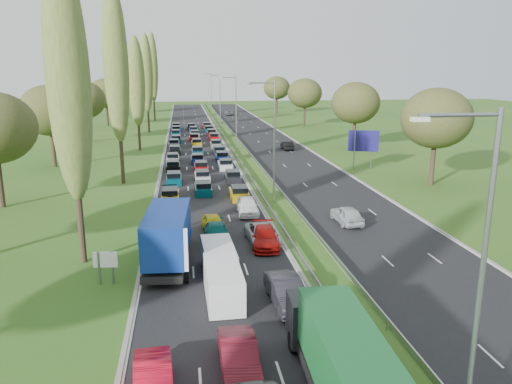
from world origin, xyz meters
TOP-DOWN VIEW (x-y plane):
  - ground at (4.50, 80.00)m, footprint 260.00×260.00m
  - near_carriageway at (-2.25, 82.50)m, footprint 10.50×215.00m
  - far_carriageway at (11.25, 82.50)m, footprint 10.50×215.00m
  - central_reservation at (4.50, 82.50)m, footprint 2.36×215.00m
  - lamp_columns at (4.50, 78.00)m, footprint 0.18×140.18m
  - poplar_row at (-11.50, 68.17)m, footprint 2.80×127.80m
  - woodland_left at (-22.00, 62.63)m, footprint 8.00×166.00m
  - woodland_right at (24.00, 66.67)m, footprint 8.00×153.00m
  - traffic_queue_fill at (-2.27, 77.61)m, footprint 9.13×68.52m
  - near_car_1 at (-5.90, 13.12)m, footprint 1.87×4.56m
  - near_car_2 at (-5.89, 28.61)m, footprint 2.23×4.74m
  - near_car_3 at (-5.88, 44.74)m, footprint 2.00×4.55m
  - near_car_5 at (-2.28, 14.38)m, footprint 1.62×4.61m
  - near_car_7 at (-2.09, 32.00)m, footprint 1.94×4.55m
  - near_car_8 at (-2.14, 34.13)m, footprint 1.94×4.24m
  - near_car_9 at (1.13, 20.53)m, footprint 1.95×4.88m
  - near_car_10 at (1.44, 31.13)m, footprint 2.49×4.98m
  - near_car_11 at (1.49, 30.32)m, footprint 2.36×5.03m
  - near_car_12 at (1.31, 39.05)m, footprint 1.96×4.65m
  - far_car_0 at (9.49, 34.97)m, footprint 2.03×4.62m
  - far_car_1 at (12.80, 76.05)m, footprint 1.54×4.34m
  - far_car_2 at (9.29, 142.41)m, footprint 2.29×4.81m
  - blue_lorry at (-5.60, 27.78)m, footprint 2.64×9.49m
  - green_lorry at (1.40, 10.69)m, footprint 2.27×12.26m
  - white_van_front at (-2.37, 21.89)m, footprint 1.99×5.08m
  - white_van_rear at (-2.36, 25.53)m, footprint 1.96×5.01m
  - info_sign at (-9.40, 25.02)m, footprint 1.50×0.22m
  - direction_sign at (19.40, 58.26)m, footprint 3.81×1.40m

SIDE VIEW (x-z plane):
  - ground at x=4.50m, z-range 0.00..0.00m
  - near_carriageway at x=-2.25m, z-range -0.02..0.02m
  - far_carriageway at x=11.25m, z-range -0.02..0.02m
  - traffic_queue_fill at x=-2.27m, z-range 0.04..0.84m
  - central_reservation at x=4.50m, z-range 0.39..0.71m
  - near_car_3 at x=-5.88m, z-range 0.02..1.32m
  - near_car_7 at x=-2.09m, z-range 0.02..1.33m
  - near_car_2 at x=-5.89m, z-range 0.02..1.33m
  - far_car_2 at x=9.29m, z-range 0.02..1.35m
  - near_car_10 at x=1.44m, z-range 0.02..1.38m
  - near_car_8 at x=-2.14m, z-range 0.02..1.43m
  - near_car_11 at x=1.49m, z-range 0.02..1.44m
  - far_car_1 at x=12.80m, z-range 0.02..1.44m
  - near_car_1 at x=-5.90m, z-range 0.02..1.49m
  - near_car_5 at x=-2.28m, z-range 0.02..1.54m
  - far_car_0 at x=9.49m, z-range 0.02..1.57m
  - near_car_12 at x=1.31m, z-range 0.02..1.59m
  - near_car_9 at x=1.13m, z-range 0.02..1.60m
  - white_van_rear at x=-2.36m, z-range 0.03..2.04m
  - white_van_front at x=-2.37m, z-range 0.03..2.07m
  - info_sign at x=-9.40m, z-range 0.32..2.42m
  - green_lorry at x=1.40m, z-range 0.16..3.79m
  - blue_lorry at x=-5.60m, z-range 0.07..4.07m
  - direction_sign at x=19.40m, z-range 0.97..6.17m
  - lamp_columns at x=4.50m, z-range 0.00..12.00m
  - woodland_right at x=24.00m, z-range 2.13..13.23m
  - woodland_left at x=-22.00m, z-range 2.13..13.23m
  - poplar_row at x=-11.50m, z-range 1.17..23.61m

